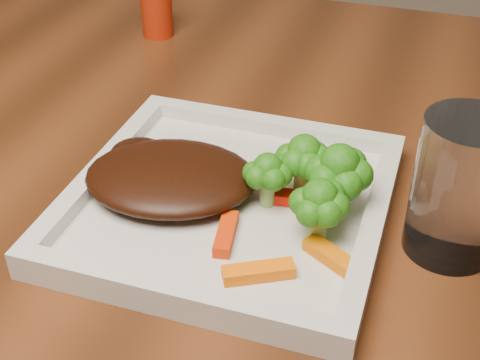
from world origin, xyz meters
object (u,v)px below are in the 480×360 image
(drinking_glass, at_px, (460,188))
(dining_table, at_px, (109,352))
(spice_shaker, at_px, (156,2))
(plate, at_px, (229,206))
(steak, at_px, (171,177))

(drinking_glass, bearing_deg, dining_table, 168.46)
(dining_table, height_order, spice_shaker, spice_shaker)
(plate, relative_size, steak, 1.77)
(plate, bearing_deg, spice_shaker, 122.88)
(spice_shaker, bearing_deg, plate, -57.12)
(plate, height_order, drinking_glass, drinking_glass)
(steak, xyz_separation_m, spice_shaker, (-0.17, 0.34, 0.02))
(plate, xyz_separation_m, steak, (-0.05, -0.00, 0.02))
(dining_table, bearing_deg, steak, -30.88)
(drinking_glass, bearing_deg, spice_shaker, 141.13)
(steak, relative_size, spice_shaker, 1.66)
(steak, xyz_separation_m, drinking_glass, (0.24, 0.01, 0.03))
(dining_table, bearing_deg, spice_shaker, 91.09)
(steak, relative_size, drinking_glass, 1.27)
(dining_table, xyz_separation_m, steak, (0.16, -0.10, 0.40))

